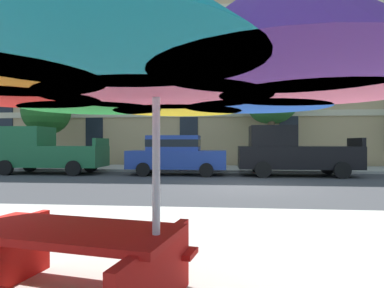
{
  "coord_description": "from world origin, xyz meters",
  "views": [
    {
      "loc": [
        -0.79,
        -11.53,
        1.47
      ],
      "look_at": [
        -2.22,
        3.2,
        1.4
      ],
      "focal_mm": 31.8,
      "sensor_mm": 36.0,
      "label": 1
    }
  ],
  "objects_px": {
    "picnic_table": "(68,262)",
    "pickup_green": "(45,152)",
    "street_tree_left": "(47,110)",
    "sedan_blue": "(176,154)",
    "street_tree_middle": "(271,98)",
    "patio_umbrella": "(156,61)",
    "pickup_black": "(292,152)"
  },
  "relations": [
    {
      "from": "picnic_table",
      "to": "pickup_green",
      "type": "bearing_deg",
      "value": 119.57
    },
    {
      "from": "street_tree_left",
      "to": "sedan_blue",
      "type": "bearing_deg",
      "value": -20.86
    },
    {
      "from": "sedan_blue",
      "to": "street_tree_middle",
      "type": "relative_size",
      "value": 0.79
    },
    {
      "from": "street_tree_left",
      "to": "patio_umbrella",
      "type": "xyz_separation_m",
      "value": [
        9.44,
        -15.66,
        -1.24
      ]
    },
    {
      "from": "pickup_green",
      "to": "patio_umbrella",
      "type": "bearing_deg",
      "value": -58.14
    },
    {
      "from": "street_tree_middle",
      "to": "patio_umbrella",
      "type": "xyz_separation_m",
      "value": [
        -3.02,
        -16.42,
        -1.82
      ]
    },
    {
      "from": "pickup_green",
      "to": "picnic_table",
      "type": "relative_size",
      "value": 2.49
    },
    {
      "from": "pickup_green",
      "to": "pickup_black",
      "type": "xyz_separation_m",
      "value": [
        11.33,
        0.0,
        0.0
      ]
    },
    {
      "from": "street_tree_left",
      "to": "picnic_table",
      "type": "relative_size",
      "value": 2.3
    },
    {
      "from": "pickup_black",
      "to": "street_tree_middle",
      "type": "xyz_separation_m",
      "value": [
        -0.42,
        3.72,
        2.87
      ]
    },
    {
      "from": "patio_umbrella",
      "to": "pickup_green",
      "type": "bearing_deg",
      "value": 121.86
    },
    {
      "from": "street_tree_left",
      "to": "pickup_black",
      "type": "bearing_deg",
      "value": -12.93
    },
    {
      "from": "pickup_green",
      "to": "picnic_table",
      "type": "xyz_separation_m",
      "value": [
        7.13,
        -12.57,
        -0.54
      ]
    },
    {
      "from": "pickup_black",
      "to": "patio_umbrella",
      "type": "height_order",
      "value": "patio_umbrella"
    },
    {
      "from": "pickup_green",
      "to": "street_tree_middle",
      "type": "bearing_deg",
      "value": 18.85
    },
    {
      "from": "street_tree_left",
      "to": "picnic_table",
      "type": "distance_m",
      "value": 18.01
    },
    {
      "from": "street_tree_left",
      "to": "picnic_table",
      "type": "xyz_separation_m",
      "value": [
        8.68,
        -15.53,
        -2.83
      ]
    },
    {
      "from": "pickup_black",
      "to": "street_tree_left",
      "type": "bearing_deg",
      "value": 167.07
    },
    {
      "from": "pickup_black",
      "to": "picnic_table",
      "type": "xyz_separation_m",
      "value": [
        -4.2,
        -12.57,
        -0.54
      ]
    },
    {
      "from": "patio_umbrella",
      "to": "picnic_table",
      "type": "xyz_separation_m",
      "value": [
        -0.76,
        0.13,
        -1.59
      ]
    },
    {
      "from": "pickup_black",
      "to": "patio_umbrella",
      "type": "xyz_separation_m",
      "value": [
        -3.44,
        -12.7,
        1.05
      ]
    },
    {
      "from": "pickup_green",
      "to": "pickup_black",
      "type": "relative_size",
      "value": 1.0
    },
    {
      "from": "sedan_blue",
      "to": "picnic_table",
      "type": "relative_size",
      "value": 2.15
    },
    {
      "from": "street_tree_left",
      "to": "street_tree_middle",
      "type": "height_order",
      "value": "street_tree_middle"
    },
    {
      "from": "pickup_black",
      "to": "street_tree_left",
      "type": "height_order",
      "value": "street_tree_left"
    },
    {
      "from": "pickup_black",
      "to": "street_tree_left",
      "type": "distance_m",
      "value": 13.41
    },
    {
      "from": "pickup_green",
      "to": "street_tree_middle",
      "type": "distance_m",
      "value": 11.88
    },
    {
      "from": "pickup_green",
      "to": "pickup_black",
      "type": "distance_m",
      "value": 11.33
    },
    {
      "from": "sedan_blue",
      "to": "patio_umbrella",
      "type": "xyz_separation_m",
      "value": [
        1.68,
        -12.7,
        1.13
      ]
    },
    {
      "from": "pickup_black",
      "to": "patio_umbrella",
      "type": "bearing_deg",
      "value": -105.15
    },
    {
      "from": "street_tree_middle",
      "to": "street_tree_left",
      "type": "bearing_deg",
      "value": -176.47
    },
    {
      "from": "sedan_blue",
      "to": "picnic_table",
      "type": "xyz_separation_m",
      "value": [
        0.92,
        -12.57,
        -0.46
      ]
    }
  ]
}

